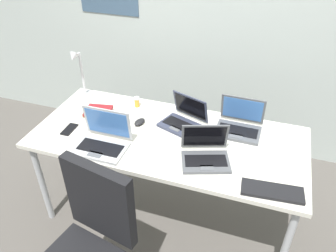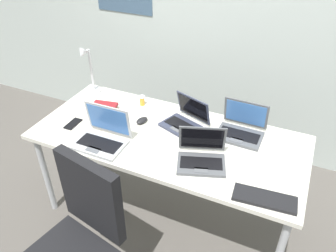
% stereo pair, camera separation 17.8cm
% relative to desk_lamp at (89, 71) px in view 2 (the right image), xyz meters
% --- Properties ---
extents(ground_plane, '(12.00, 12.00, 0.00)m').
position_rel_desk_lamp_xyz_m(ground_plane, '(0.80, -0.28, -0.94)').
color(ground_plane, '#56514C').
extents(wall_back, '(6.00, 0.13, 2.60)m').
position_rel_desk_lamp_xyz_m(wall_back, '(0.80, 0.82, 0.36)').
color(wall_back, '#B2BCB7').
rests_on(wall_back, ground_plane).
extents(desk, '(1.80, 0.80, 0.74)m').
position_rel_desk_lamp_xyz_m(desk, '(0.80, -0.28, -0.25)').
color(desk, silver).
rests_on(desk, ground_plane).
extents(desk_lamp, '(0.12, 0.18, 0.40)m').
position_rel_desk_lamp_xyz_m(desk_lamp, '(0.00, 0.00, 0.00)').
color(desk_lamp, silver).
rests_on(desk_lamp, desk).
extents(laptop_back_right, '(0.32, 0.25, 0.24)m').
position_rel_desk_lamp_xyz_m(laptop_back_right, '(0.45, -0.52, -0.15)').
color(laptop_back_right, '#B7BABC').
rests_on(laptop_back_right, desk).
extents(laptop_center, '(0.30, 0.25, 0.22)m').
position_rel_desk_lamp_xyz_m(laptop_center, '(1.23, -0.06, -0.15)').
color(laptop_center, '#515459').
rests_on(laptop_center, desk).
extents(laptop_front_left, '(0.34, 0.31, 0.20)m').
position_rel_desk_lamp_xyz_m(laptop_front_left, '(0.86, -0.12, -0.16)').
color(laptop_front_left, '#33384C').
rests_on(laptop_front_left, desk).
extents(laptop_mid_desk, '(0.34, 0.32, 0.21)m').
position_rel_desk_lamp_xyz_m(laptop_mid_desk, '(1.09, -0.43, -0.15)').
color(laptop_mid_desk, '#515459').
rests_on(laptop_mid_desk, desk).
extents(external_keyboard, '(0.34, 0.15, 0.02)m').
position_rel_desk_lamp_xyz_m(external_keyboard, '(1.50, -0.58, -0.19)').
color(external_keyboard, black).
rests_on(external_keyboard, desk).
extents(computer_mouse, '(0.08, 0.11, 0.03)m').
position_rel_desk_lamp_xyz_m(computer_mouse, '(0.57, -0.21, -0.18)').
color(computer_mouse, black).
rests_on(computer_mouse, desk).
extents(cell_phone, '(0.07, 0.14, 0.01)m').
position_rel_desk_lamp_xyz_m(cell_phone, '(0.14, -0.43, -0.19)').
color(cell_phone, black).
rests_on(cell_phone, desk).
extents(pill_bottle, '(0.04, 0.04, 0.08)m').
position_rel_desk_lamp_xyz_m(pill_bottle, '(0.46, 0.00, -0.16)').
color(pill_bottle, gold).
rests_on(pill_bottle, desk).
extents(book_stack, '(0.21, 0.18, 0.05)m').
position_rel_desk_lamp_xyz_m(book_stack, '(0.24, -0.20, -0.17)').
color(book_stack, brown).
rests_on(book_stack, desk).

